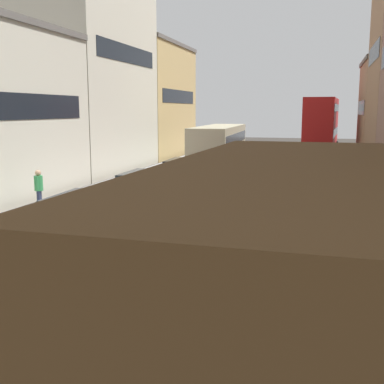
{
  "coord_description": "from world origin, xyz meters",
  "views": [
    {
      "loc": [
        3.79,
        -1.67,
        4.02
      ],
      "look_at": [
        0.0,
        12.0,
        1.6
      ],
      "focal_mm": 45.07,
      "sensor_mm": 36.0,
      "label": 1
    }
  ],
  "objects_px": {
    "sedan_left_lane_third": "(85,216)",
    "coupe_centre_lane_fourth": "(222,192)",
    "removalist_box_truck": "(309,302)",
    "pedestrian_near_kerb": "(39,187)",
    "sedan_centre_lane_second": "(113,282)",
    "hatchback_centre_lane_third": "(188,222)",
    "sedan_left_lane_fourth": "(146,188)",
    "sedan_left_lane_fifth": "(185,172)",
    "bus_far_queue_secondary": "(322,123)",
    "bus_mid_queue_primary": "(219,142)",
    "sedan_right_lane_behind_truck": "(304,241)",
    "sedan_centre_lane_fifth": "(246,175)",
    "wagon_right_lane_far": "(313,201)"
  },
  "relations": [
    {
      "from": "sedan_left_lane_third",
      "to": "sedan_centre_lane_second",
      "type": "bearing_deg",
      "value": -149.05
    },
    {
      "from": "hatchback_centre_lane_third",
      "to": "sedan_centre_lane_fifth",
      "type": "height_order",
      "value": "same"
    },
    {
      "from": "removalist_box_truck",
      "to": "sedan_centre_lane_second",
      "type": "relative_size",
      "value": 1.77
    },
    {
      "from": "bus_mid_queue_primary",
      "to": "sedan_centre_lane_second",
      "type": "bearing_deg",
      "value": -174.68
    },
    {
      "from": "sedan_centre_lane_second",
      "to": "sedan_left_lane_fifth",
      "type": "height_order",
      "value": "same"
    },
    {
      "from": "bus_far_queue_secondary",
      "to": "sedan_left_lane_third",
      "type": "bearing_deg",
      "value": 171.63
    },
    {
      "from": "sedan_centre_lane_second",
      "to": "sedan_right_lane_behind_truck",
      "type": "height_order",
      "value": "same"
    },
    {
      "from": "sedan_right_lane_behind_truck",
      "to": "bus_mid_queue_primary",
      "type": "xyz_separation_m",
      "value": [
        -6.94,
        21.77,
        0.96
      ]
    },
    {
      "from": "coupe_centre_lane_fourth",
      "to": "pedestrian_near_kerb",
      "type": "bearing_deg",
      "value": 103.56
    },
    {
      "from": "sedan_left_lane_fourth",
      "to": "sedan_right_lane_behind_truck",
      "type": "relative_size",
      "value": 0.99
    },
    {
      "from": "sedan_right_lane_behind_truck",
      "to": "bus_far_queue_secondary",
      "type": "bearing_deg",
      "value": 2.88
    },
    {
      "from": "removalist_box_truck",
      "to": "pedestrian_near_kerb",
      "type": "relative_size",
      "value": 4.66
    },
    {
      "from": "bus_mid_queue_primary",
      "to": "sedan_right_lane_behind_truck",
      "type": "bearing_deg",
      "value": -164.89
    },
    {
      "from": "sedan_right_lane_behind_truck",
      "to": "bus_mid_queue_primary",
      "type": "height_order",
      "value": "bus_mid_queue_primary"
    },
    {
      "from": "sedan_centre_lane_second",
      "to": "hatchback_centre_lane_third",
      "type": "height_order",
      "value": "same"
    },
    {
      "from": "coupe_centre_lane_fourth",
      "to": "sedan_left_lane_fifth",
      "type": "bearing_deg",
      "value": 30.02
    },
    {
      "from": "sedan_left_lane_fourth",
      "to": "sedan_right_lane_behind_truck",
      "type": "height_order",
      "value": "same"
    },
    {
      "from": "hatchback_centre_lane_third",
      "to": "sedan_left_lane_third",
      "type": "relative_size",
      "value": 1.0
    },
    {
      "from": "coupe_centre_lane_fourth",
      "to": "sedan_left_lane_fifth",
      "type": "xyz_separation_m",
      "value": [
        -3.18,
        5.54,
        0.0
      ]
    },
    {
      "from": "bus_mid_queue_primary",
      "to": "pedestrian_near_kerb",
      "type": "distance_m",
      "value": 17.39
    },
    {
      "from": "sedan_left_lane_fourth",
      "to": "sedan_left_lane_fifth",
      "type": "relative_size",
      "value": 0.99
    },
    {
      "from": "sedan_left_lane_fifth",
      "to": "coupe_centre_lane_fourth",
      "type": "bearing_deg",
      "value": -151.89
    },
    {
      "from": "sedan_right_lane_behind_truck",
      "to": "removalist_box_truck",
      "type": "bearing_deg",
      "value": -174.61
    },
    {
      "from": "sedan_right_lane_behind_truck",
      "to": "wagon_right_lane_far",
      "type": "relative_size",
      "value": 1.01
    },
    {
      "from": "sedan_centre_lane_second",
      "to": "removalist_box_truck",
      "type": "bearing_deg",
      "value": -130.67
    },
    {
      "from": "sedan_centre_lane_fifth",
      "to": "bus_mid_queue_primary",
      "type": "height_order",
      "value": "bus_mid_queue_primary"
    },
    {
      "from": "sedan_left_lane_fourth",
      "to": "hatchback_centre_lane_third",
      "type": "bearing_deg",
      "value": -149.15
    },
    {
      "from": "coupe_centre_lane_fourth",
      "to": "bus_mid_queue_primary",
      "type": "relative_size",
      "value": 0.41
    },
    {
      "from": "wagon_right_lane_far",
      "to": "sedan_left_lane_third",
      "type": "bearing_deg",
      "value": 125.79
    },
    {
      "from": "sedan_left_lane_fifth",
      "to": "bus_far_queue_secondary",
      "type": "relative_size",
      "value": 0.41
    },
    {
      "from": "sedan_centre_lane_second",
      "to": "wagon_right_lane_far",
      "type": "bearing_deg",
      "value": -21.93
    },
    {
      "from": "removalist_box_truck",
      "to": "sedan_left_lane_fourth",
      "type": "relative_size",
      "value": 1.79
    },
    {
      "from": "removalist_box_truck",
      "to": "sedan_centre_lane_fifth",
      "type": "relative_size",
      "value": 1.77
    },
    {
      "from": "wagon_right_lane_far",
      "to": "sedan_right_lane_behind_truck",
      "type": "bearing_deg",
      "value": -178.96
    },
    {
      "from": "hatchback_centre_lane_third",
      "to": "coupe_centre_lane_fourth",
      "type": "relative_size",
      "value": 1.01
    },
    {
      "from": "sedan_left_lane_fifth",
      "to": "sedan_centre_lane_fifth",
      "type": "bearing_deg",
      "value": -95.28
    },
    {
      "from": "pedestrian_near_kerb",
      "to": "sedan_right_lane_behind_truck",
      "type": "bearing_deg",
      "value": 135.92
    },
    {
      "from": "bus_mid_queue_primary",
      "to": "pedestrian_near_kerb",
      "type": "relative_size",
      "value": 6.39
    },
    {
      "from": "removalist_box_truck",
      "to": "sedan_centre_lane_fifth",
      "type": "bearing_deg",
      "value": 11.96
    },
    {
      "from": "sedan_centre_lane_fifth",
      "to": "bus_far_queue_secondary",
      "type": "xyz_separation_m",
      "value": [
        3.34,
        22.07,
        2.03
      ]
    },
    {
      "from": "hatchback_centre_lane_third",
      "to": "sedan_left_lane_fourth",
      "type": "relative_size",
      "value": 1.0
    },
    {
      "from": "sedan_right_lane_behind_truck",
      "to": "bus_far_queue_secondary",
      "type": "distance_m",
      "value": 33.96
    },
    {
      "from": "sedan_centre_lane_second",
      "to": "hatchback_centre_lane_third",
      "type": "distance_m",
      "value": 5.11
    },
    {
      "from": "sedan_left_lane_fifth",
      "to": "removalist_box_truck",
      "type": "bearing_deg",
      "value": -161.49
    },
    {
      "from": "wagon_right_lane_far",
      "to": "sedan_left_lane_fifth",
      "type": "bearing_deg",
      "value": 47.85
    },
    {
      "from": "sedan_left_lane_third",
      "to": "sedan_left_lane_fourth",
      "type": "height_order",
      "value": "same"
    },
    {
      "from": "sedan_left_lane_third",
      "to": "coupe_centre_lane_fourth",
      "type": "xyz_separation_m",
      "value": [
        3.15,
        5.43,
        0.0
      ]
    },
    {
      "from": "coupe_centre_lane_fourth",
      "to": "sedan_right_lane_behind_truck",
      "type": "height_order",
      "value": "same"
    },
    {
      "from": "sedan_left_lane_third",
      "to": "wagon_right_lane_far",
      "type": "distance_m",
      "value": 8.09
    },
    {
      "from": "hatchback_centre_lane_third",
      "to": "sedan_left_lane_fifth",
      "type": "height_order",
      "value": "same"
    }
  ]
}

